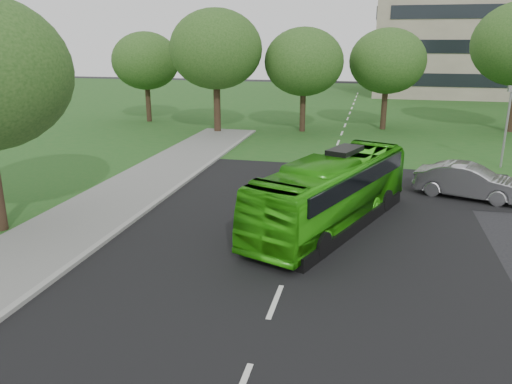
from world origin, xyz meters
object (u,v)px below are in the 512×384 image
Objects in this scene: tree_park_c at (388,61)px; sedan at (469,181)px; tree_park_a at (216,49)px; bus at (332,192)px; tree_park_b at (304,62)px; tree_park_f at (146,61)px; camera_pole at (508,116)px.

tree_park_c reaches higher than sedan.
tree_park_a reaches higher than bus.
bus is at bearing 149.03° from sedan.
tree_park_b is (6.68, 2.09, -0.98)m from tree_park_a.
tree_park_b is 1.00× the size of tree_park_c.
tree_park_b reaches higher than bus.
bus is (18.91, -23.44, -4.03)m from tree_park_f.
sedan is at bearing -99.00° from camera_pole.
camera_pole reaches higher than bus.
tree_park_a reaches higher than tree_park_b.
bus is 2.14× the size of camera_pole.
sedan is at bearing -36.00° from tree_park_f.
tree_park_a is at bearing -160.25° from tree_park_c.
camera_pole is (6.77, -12.05, -2.52)m from tree_park_c.
camera_pole is at bearing -60.68° from tree_park_c.
tree_park_a reaches higher than tree_park_f.
tree_park_a reaches higher than camera_pole.
tree_park_f is 1.63× the size of sedan.
tree_park_a reaches higher than tree_park_c.
tree_park_f reaches higher than sedan.
tree_park_b is 1.03× the size of tree_park_f.
tree_park_c is 1.03× the size of tree_park_f.
tree_park_c is 1.68× the size of sedan.
tree_park_b is at bearing -7.72° from tree_park_f.
tree_park_b reaches higher than tree_park_c.
camera_pole is at bearing -35.29° from tree_park_b.
tree_park_b is at bearing 159.17° from camera_pole.
camera_pole is at bearing -5.57° from sedan.
tree_park_c is 14.05m from camera_pole.
tree_park_b is 22.28m from bus.
sedan is (17.03, -14.07, -5.76)m from tree_park_a.
tree_park_b is 7.03m from tree_park_c.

